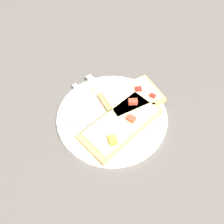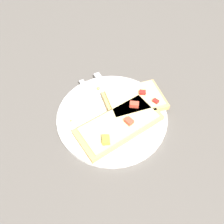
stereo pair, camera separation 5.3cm
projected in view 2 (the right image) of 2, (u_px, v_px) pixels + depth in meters
name	position (u px, v px, depth m)	size (l,w,h in m)	color
ground_plane	(112.00, 117.00, 0.55)	(4.00, 4.00, 0.00)	#56514C
plate	(112.00, 116.00, 0.55)	(0.27, 0.27, 0.01)	white
fork	(99.00, 113.00, 0.54)	(0.22, 0.05, 0.01)	silver
knife	(110.00, 94.00, 0.58)	(0.20, 0.04, 0.01)	silver
pizza_slice_main	(119.00, 125.00, 0.51)	(0.09, 0.20, 0.03)	tan
pizza_slice_corner	(136.00, 101.00, 0.55)	(0.13, 0.17, 0.03)	tan
crumb_scatter	(101.00, 103.00, 0.56)	(0.13, 0.12, 0.01)	tan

